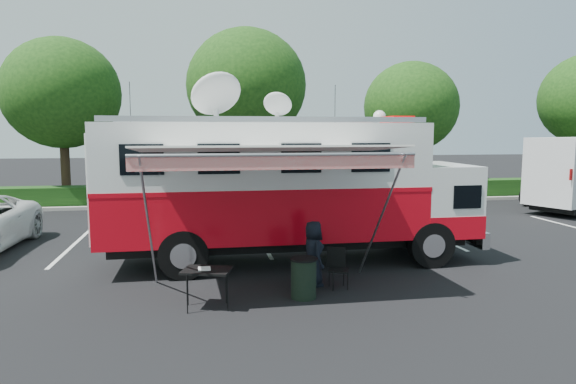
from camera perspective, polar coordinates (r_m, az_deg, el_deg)
name	(u,v)px	position (r m, az deg, el deg)	size (l,w,h in m)	color
ground_plane	(291,261)	(14.48, 0.34, -7.72)	(120.00, 120.00, 0.00)	black
back_border	(269,104)	(26.98, -2.15, 9.70)	(60.00, 6.14, 8.87)	#9E998E
stall_lines	(261,240)	(17.30, -3.06, -5.31)	(24.12, 5.50, 0.01)	silver
command_truck	(288,187)	(14.09, -0.01, 0.59)	(10.25, 2.82, 4.92)	black
awning	(269,152)	(10.99, -2.13, 4.41)	(5.59, 2.87, 3.37)	white
person	(313,285)	(12.33, 2.80, -10.32)	(0.75, 0.49, 1.54)	black
folding_table	(207,271)	(10.73, -9.01, -8.71)	(1.13, 0.93, 0.83)	black
folding_chair	(337,264)	(12.12, 5.51, -7.99)	(0.57, 0.60, 0.92)	black
trash_bin	(304,278)	(11.33, 1.75, -9.52)	(0.60, 0.60, 0.89)	black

